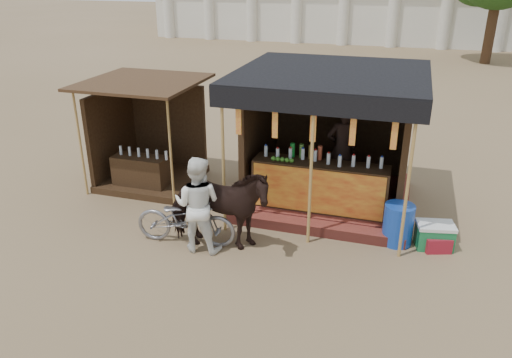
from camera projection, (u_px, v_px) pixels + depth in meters
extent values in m
plane|color=#846B4C|center=(226.00, 280.00, 7.97)|extent=(120.00, 120.00, 0.00)
cube|color=brown|center=(326.00, 194.00, 10.73)|extent=(3.40, 2.80, 0.22)
cube|color=brown|center=(312.00, 227.00, 9.37)|extent=(3.40, 0.35, 0.20)
cube|color=#392615|center=(320.00, 186.00, 9.66)|extent=(2.60, 0.55, 0.95)
cube|color=red|center=(317.00, 192.00, 9.41)|extent=(2.50, 0.02, 0.88)
cube|color=#392615|center=(339.00, 117.00, 11.29)|extent=(3.00, 0.12, 2.50)
cube|color=#392615|center=(260.00, 127.00, 10.60)|extent=(0.12, 2.50, 2.50)
cube|color=#392615|center=(406.00, 140.00, 9.78)|extent=(0.12, 2.50, 2.50)
cube|color=black|center=(332.00, 72.00, 9.51)|extent=(3.60, 3.60, 0.06)
cube|color=black|center=(314.00, 104.00, 8.02)|extent=(3.60, 0.06, 0.36)
cylinder|color=tan|center=(223.00, 162.00, 8.95)|extent=(0.06, 0.06, 2.75)
cylinder|color=tan|center=(311.00, 172.00, 8.52)|extent=(0.06, 0.06, 2.75)
cylinder|color=tan|center=(408.00, 183.00, 8.08)|extent=(0.06, 0.06, 2.75)
cube|color=red|center=(238.00, 119.00, 8.54)|extent=(0.10, 0.02, 0.55)
cube|color=red|center=(275.00, 122.00, 8.37)|extent=(0.10, 0.02, 0.55)
cube|color=red|center=(313.00, 126.00, 8.19)|extent=(0.10, 0.02, 0.55)
cube|color=red|center=(353.00, 129.00, 8.01)|extent=(0.10, 0.02, 0.55)
cube|color=red|center=(395.00, 133.00, 7.84)|extent=(0.10, 0.02, 0.55)
imported|color=black|center=(342.00, 148.00, 10.34)|extent=(0.79, 0.66, 1.83)
cube|color=#392615|center=(153.00, 179.00, 11.57)|extent=(2.00, 2.00, 0.15)
cube|color=#392615|center=(169.00, 127.00, 12.02)|extent=(1.90, 0.10, 2.10)
cube|color=#392615|center=(112.00, 135.00, 11.44)|extent=(0.10, 1.90, 2.10)
cube|color=#472D19|center=(142.00, 82.00, 10.58)|extent=(2.40, 2.40, 0.06)
cylinder|color=tan|center=(80.00, 144.00, 10.50)|extent=(0.05, 0.05, 2.35)
cylinder|color=tan|center=(171.00, 154.00, 9.92)|extent=(0.05, 0.05, 2.35)
cube|color=#392615|center=(141.00, 174.00, 11.00)|extent=(1.20, 0.50, 0.80)
imported|color=black|center=(218.00, 209.00, 8.58)|extent=(1.92, 1.07, 1.54)
imported|color=gray|center=(186.00, 219.00, 8.85)|extent=(1.86, 0.81, 0.95)
imported|color=white|center=(198.00, 205.00, 8.53)|extent=(0.87, 0.69, 1.72)
cylinder|color=#163EA6|center=(398.00, 224.00, 8.89)|extent=(0.63, 0.63, 0.76)
cube|color=maroon|center=(436.00, 242.00, 8.80)|extent=(0.55, 0.54, 0.27)
cube|color=#19733D|center=(434.00, 237.00, 8.83)|extent=(0.69, 0.54, 0.40)
cube|color=white|center=(436.00, 225.00, 8.74)|extent=(0.72, 0.56, 0.06)
cylinder|color=silver|center=(168.00, 10.00, 34.25)|extent=(0.70, 0.70, 3.60)
cylinder|color=silver|center=(209.00, 12.00, 33.44)|extent=(0.70, 0.70, 3.60)
cylinder|color=silver|center=(252.00, 13.00, 32.62)|extent=(0.70, 0.70, 3.60)
cylinder|color=silver|center=(296.00, 14.00, 31.80)|extent=(0.70, 0.70, 3.60)
cylinder|color=silver|center=(343.00, 15.00, 30.98)|extent=(0.70, 0.70, 3.60)
cylinder|color=silver|center=(393.00, 16.00, 30.17)|extent=(0.70, 0.70, 3.60)
cylinder|color=silver|center=(445.00, 18.00, 29.35)|extent=(0.70, 0.70, 3.60)
cylinder|color=silver|center=(501.00, 19.00, 28.53)|extent=(0.70, 0.70, 3.60)
cylinder|color=#382314|center=(492.00, 23.00, 24.86)|extent=(0.50, 0.50, 4.00)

